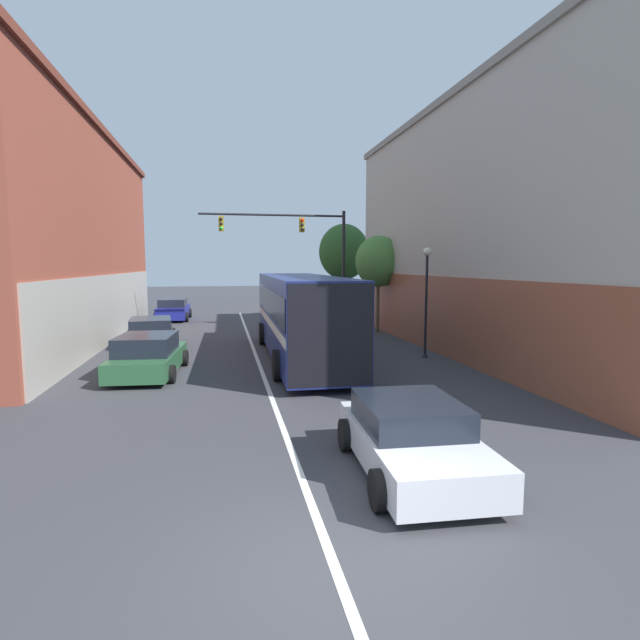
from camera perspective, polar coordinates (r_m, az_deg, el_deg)
The scene contains 13 objects.
ground_plane at distance 6.88m, azimuth 1.56°, elevation -26.08°, with size 160.00×160.00×0.00m, color #38383D.
lane_center_line at distance 19.25m, azimuth -7.10°, elevation -4.69°, with size 0.14×38.38×0.01m.
building_left_brick at distance 27.02m, azimuth -31.67°, elevation 8.36°, with size 8.63×22.95×9.88m.
building_right_storefront at distance 22.66m, azimuth 20.80°, elevation 9.99°, with size 6.46×21.91×10.33m.
bus at distance 19.50m, azimuth -2.21°, elevation 0.89°, with size 2.94×11.83×3.23m.
hatchback_foreground at distance 9.26m, azimuth 10.49°, elevation -13.14°, with size 2.26×4.06×1.26m.
parked_car_left_near at distance 17.63m, azimuth -19.07°, elevation -3.90°, with size 2.41×4.52×1.37m.
parked_car_left_mid at distance 34.48m, azimuth -16.41°, elevation 1.13°, with size 2.16×4.45×1.42m.
parked_car_left_far at distance 23.43m, azimuth -18.74°, elevation -1.42°, with size 2.51×4.80×1.32m.
traffic_signal_gantry at distance 28.41m, azimuth -1.99°, elevation 8.74°, with size 8.17×0.36×6.70m.
street_lamp at distance 20.01m, azimuth 12.07°, elevation 3.15°, with size 0.33×0.33×4.34m.
street_tree_near at distance 27.06m, azimuth 6.68°, elevation 6.65°, with size 2.49×2.24×5.21m.
street_tree_far at distance 33.83m, azimuth 2.76°, elevation 7.76°, with size 3.38×3.04×6.37m.
Camera 1 is at (-1.28, -5.66, 3.69)m, focal length 28.00 mm.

